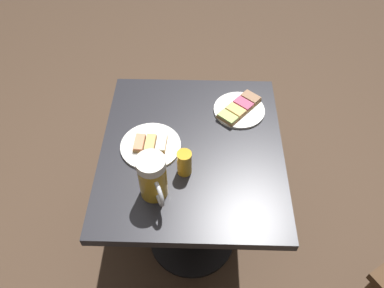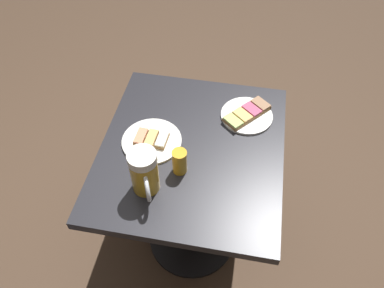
# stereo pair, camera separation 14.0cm
# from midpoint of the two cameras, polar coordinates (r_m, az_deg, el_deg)

# --- Properties ---
(ground_plane) EXTENTS (6.00, 6.00, 0.00)m
(ground_plane) POSITION_cam_midpoint_polar(r_m,az_deg,el_deg) (2.04, 2.02, -13.95)
(ground_plane) COLOR #4C3828
(cafe_table) EXTENTS (0.68, 0.77, 0.74)m
(cafe_table) POSITION_cam_midpoint_polar(r_m,az_deg,el_deg) (1.55, 2.59, -4.59)
(cafe_table) COLOR black
(cafe_table) RESTS_ON ground_plane
(plate_near) EXTENTS (0.21, 0.21, 0.03)m
(plate_near) POSITION_cam_midpoint_polar(r_m,az_deg,el_deg) (1.54, 10.85, 4.24)
(plate_near) COLOR white
(plate_near) RESTS_ON cafe_table
(plate_far) EXTENTS (0.23, 0.23, 0.03)m
(plate_far) POSITION_cam_midpoint_polar(r_m,az_deg,el_deg) (1.43, -3.34, 0.32)
(plate_far) COLOR white
(plate_far) RESTS_ON cafe_table
(beer_mug) EXTENTS (0.10, 0.15, 0.17)m
(beer_mug) POSITION_cam_midpoint_polar(r_m,az_deg,el_deg) (1.24, -3.99, -4.50)
(beer_mug) COLOR gold
(beer_mug) RESTS_ON cafe_table
(beer_glass_small) EXTENTS (0.05, 0.05, 0.10)m
(beer_glass_small) POSITION_cam_midpoint_polar(r_m,az_deg,el_deg) (1.31, 1.17, -2.85)
(beer_glass_small) COLOR gold
(beer_glass_small) RESTS_ON cafe_table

